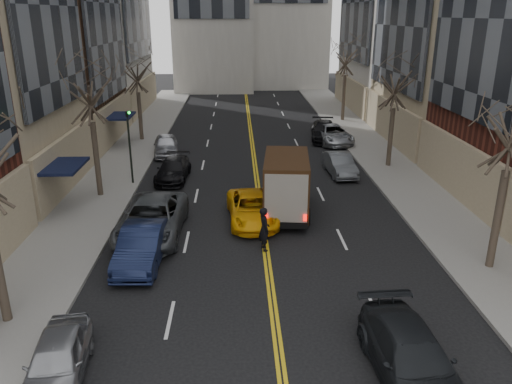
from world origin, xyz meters
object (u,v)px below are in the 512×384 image
Objects in this scene: observer_sedan at (411,358)px; ups_truck at (286,184)px; pedestrian at (264,229)px; taxi at (252,208)px.

ups_truck is at bearing 97.16° from observer_sedan.
observer_sedan is (2.27, -12.44, -0.84)m from ups_truck.
ups_truck is 3.00× the size of pedestrian.
ups_truck reaches higher than observer_sedan.
observer_sedan is 2.61× the size of pedestrian.
ups_truck is at bearing 26.17° from taxi.
taxi is at bearing -143.83° from ups_truck.
observer_sedan reaches higher than taxi.
ups_truck is 1.20× the size of taxi.
pedestrian is at bearing 110.30° from observer_sedan.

